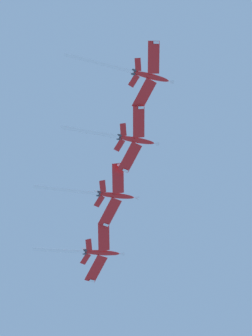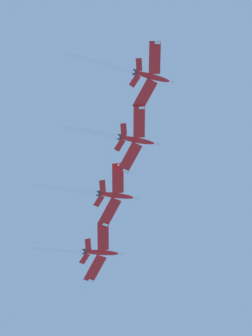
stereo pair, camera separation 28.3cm
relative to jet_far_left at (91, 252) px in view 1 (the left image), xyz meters
name	(u,v)px [view 1 (the left image)]	position (x,y,z in m)	size (l,w,h in m)	color
jet_far_left	(91,252)	(0.00, 0.00, 0.00)	(19.70, 23.20, 13.72)	red
jet_inner_left	(103,194)	(-15.75, -9.81, -0.77)	(21.41, 26.00, 14.91)	red
jet_centre	(123,138)	(-29.57, -20.92, -1.84)	(20.44, 24.15, 14.52)	red
jet_inner_right	(137,73)	(-45.31, -30.76, -1.40)	(22.05, 26.33, 16.01)	red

